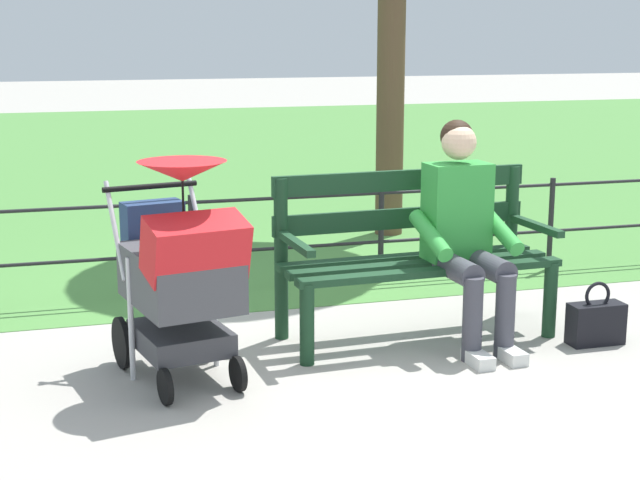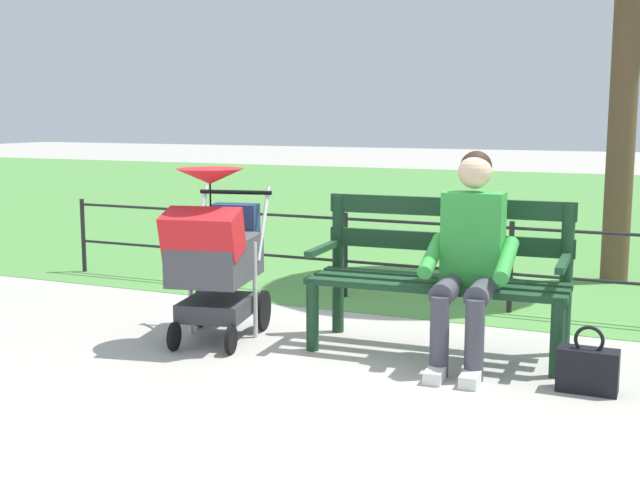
{
  "view_description": "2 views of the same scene",
  "coord_description": "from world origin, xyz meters",
  "px_view_note": "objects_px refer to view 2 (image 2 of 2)",
  "views": [
    {
      "loc": [
        1.58,
        4.99,
        1.78
      ],
      "look_at": [
        0.16,
        0.05,
        0.64
      ],
      "focal_mm": 53.85,
      "sensor_mm": 36.0,
      "label": 1
    },
    {
      "loc": [
        -1.8,
        4.84,
        1.49
      ],
      "look_at": [
        0.29,
        0.1,
        0.69
      ],
      "focal_mm": 45.88,
      "sensor_mm": 36.0,
      "label": 2
    }
  ],
  "objects_px": {
    "park_bench": "(441,268)",
    "handbag": "(588,369)",
    "person_on_bench": "(469,253)",
    "stroller": "(215,253)"
  },
  "relations": [
    {
      "from": "park_bench",
      "to": "person_on_bench",
      "type": "distance_m",
      "value": 0.36
    },
    {
      "from": "park_bench",
      "to": "person_on_bench",
      "type": "xyz_separation_m",
      "value": [
        -0.23,
        0.22,
        0.15
      ]
    },
    {
      "from": "park_bench",
      "to": "stroller",
      "type": "bearing_deg",
      "value": 15.92
    },
    {
      "from": "park_bench",
      "to": "stroller",
      "type": "distance_m",
      "value": 1.47
    },
    {
      "from": "stroller",
      "to": "handbag",
      "type": "height_order",
      "value": "stroller"
    },
    {
      "from": "handbag",
      "to": "stroller",
      "type": "bearing_deg",
      "value": -1.71
    },
    {
      "from": "stroller",
      "to": "park_bench",
      "type": "bearing_deg",
      "value": -164.08
    },
    {
      "from": "park_bench",
      "to": "handbag",
      "type": "bearing_deg",
      "value": 153.69
    },
    {
      "from": "park_bench",
      "to": "handbag",
      "type": "relative_size",
      "value": 4.39
    },
    {
      "from": "park_bench",
      "to": "handbag",
      "type": "distance_m",
      "value": 1.14
    }
  ]
}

